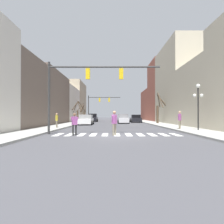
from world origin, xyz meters
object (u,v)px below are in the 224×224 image
pedestrian_on_left_sidewalk (56,119)px  pedestrian_waiting_at_curb (179,118)px  street_lamp_right_corner (197,97)px  street_tree_right_near (158,110)px  street_tree_right_mid (82,113)px  pedestrian_on_right_sidewalk (114,121)px  pedestrian_crossing_street (74,122)px  street_tree_left_mid (77,111)px  car_driving_away_lane (93,118)px  traffic_signal_near (84,80)px  car_driving_toward_lane (85,120)px  car_parked_left_near (123,119)px  traffic_signal_far (98,103)px  car_at_intersection (135,119)px

pedestrian_on_left_sidewalk → pedestrian_waiting_at_curb: pedestrian_waiting_at_curb is taller
street_lamp_right_corner → street_tree_right_near: size_ratio=0.81×
street_lamp_right_corner → street_tree_right_mid: 33.12m
pedestrian_on_right_sidewalk → pedestrian_crossing_street: 2.94m
street_tree_right_near → street_tree_left_mid: bearing=153.2°
car_driving_away_lane → pedestrian_on_left_sidewalk: bearing=175.5°
traffic_signal_near → pedestrian_waiting_at_curb: bearing=24.9°
car_driving_toward_lane → pedestrian_on_left_sidewalk: size_ratio=3.09×
car_driving_toward_lane → street_tree_left_mid: size_ratio=1.14×
street_tree_left_mid → car_driving_away_lane: bearing=54.8°
traffic_signal_near → pedestrian_on_right_sidewalk: 4.09m
pedestrian_on_right_sidewalk → street_tree_left_mid: bearing=42.6°
pedestrian_on_right_sidewalk → street_tree_right_near: bearing=7.8°
car_driving_toward_lane → street_tree_right_mid: bearing=9.2°
car_parked_left_near → pedestrian_waiting_at_curb: bearing=-165.6°
pedestrian_on_left_sidewalk → street_tree_left_mid: 20.13m
traffic_signal_far → car_at_intersection: 8.68m
car_parked_left_near → street_tree_right_near: street_tree_right_near is taller
car_parked_left_near → street_tree_right_near: bearing=-114.4°
car_driving_away_lane → street_tree_right_near: (11.88, -11.23, 1.58)m
car_at_intersection → street_tree_right_mid: (-11.36, 5.66, 1.20)m
traffic_signal_near → pedestrian_waiting_at_curb: (8.78, 4.08, -3.07)m
pedestrian_crossing_street → street_tree_right_mid: street_tree_right_mid is taller
car_driving_away_lane → street_tree_right_near: street_tree_right_near is taller
car_driving_away_lane → street_lamp_right_corner: bearing=-157.0°
traffic_signal_near → street_tree_right_mid: 32.70m
pedestrian_on_right_sidewalk → car_at_intersection: bearing=18.9°
car_at_intersection → pedestrian_on_right_sidewalk: pedestrian_on_right_sidewalk is taller
traffic_signal_far → pedestrian_on_left_sidewalk: traffic_signal_far is taller
traffic_signal_far → car_at_intersection: bearing=-15.5°
street_lamp_right_corner → street_tree_right_mid: (-14.35, 29.83, -1.17)m
street_lamp_right_corner → car_parked_left_near: size_ratio=0.96×
street_lamp_right_corner → car_parked_left_near: (-5.74, 19.34, -2.32)m
street_lamp_right_corner → street_tree_right_mid: size_ratio=1.04×
street_tree_right_mid → street_tree_left_mid: 5.71m
street_lamp_right_corner → car_at_intersection: 24.46m
pedestrian_waiting_at_curb → pedestrian_crossing_street: pedestrian_waiting_at_curb is taller
traffic_signal_near → pedestrian_on_left_sidewalk: 8.21m
traffic_signal_near → street_tree_right_mid: traffic_signal_near is taller
street_lamp_right_corner → car_parked_left_near: street_lamp_right_corner is taller
street_tree_left_mid → pedestrian_waiting_at_curb: bearing=-59.2°
car_parked_left_near → street_lamp_right_corner: bearing=-163.5°
pedestrian_crossing_street → street_tree_right_near: 22.92m
traffic_signal_far → car_at_intersection: size_ratio=1.58×
street_lamp_right_corner → pedestrian_on_right_sidewalk: street_lamp_right_corner is taller
car_parked_left_near → car_driving_toward_lane: bearing=132.1°
pedestrian_on_right_sidewalk → street_tree_left_mid: 28.55m
street_lamp_right_corner → pedestrian_on_left_sidewalk: 14.50m
traffic_signal_near → pedestrian_on_right_sidewalk: traffic_signal_near is taller
traffic_signal_far → street_tree_right_near: size_ratio=1.31×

